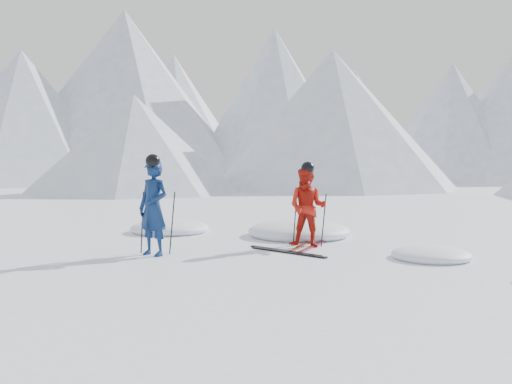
# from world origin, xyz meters

# --- Properties ---
(ground) EXTENTS (160.00, 160.00, 0.00)m
(ground) POSITION_xyz_m (0.00, 0.00, 0.00)
(ground) COLOR white
(ground) RESTS_ON ground
(mountain_range) EXTENTS (106.15, 62.94, 15.53)m
(mountain_range) POSITION_xyz_m (5.71, 35.31, 6.72)
(mountain_range) COLOR #B2BCD1
(mountain_range) RESTS_ON ground
(skier_blue) EXTENTS (0.72, 0.58, 1.70)m
(skier_blue) POSITION_xyz_m (-3.43, -0.69, 0.85)
(skier_blue) COLOR #0C224C
(skier_blue) RESTS_ON ground
(skier_red) EXTENTS (0.82, 0.67, 1.57)m
(skier_red) POSITION_xyz_m (-0.98, 1.06, 0.79)
(skier_red) COLOR #B4190E
(skier_red) RESTS_ON ground
(pole_blue_left) EXTENTS (0.12, 0.08, 1.13)m
(pole_blue_left) POSITION_xyz_m (-3.73, -0.54, 0.57)
(pole_blue_left) COLOR black
(pole_blue_left) RESTS_ON ground
(pole_blue_right) EXTENTS (0.12, 0.07, 1.13)m
(pole_blue_right) POSITION_xyz_m (-3.18, -0.44, 0.57)
(pole_blue_right) COLOR black
(pole_blue_right) RESTS_ON ground
(pole_red_left) EXTENTS (0.11, 0.09, 1.05)m
(pole_red_left) POSITION_xyz_m (-1.28, 1.31, 0.52)
(pole_red_left) COLOR black
(pole_red_left) RESTS_ON ground
(pole_red_right) EXTENTS (0.11, 0.08, 1.05)m
(pole_red_right) POSITION_xyz_m (-0.68, 1.21, 0.52)
(pole_red_right) COLOR black
(pole_red_right) RESTS_ON ground
(ski_worn_left) EXTENTS (0.20, 1.70, 0.03)m
(ski_worn_left) POSITION_xyz_m (-1.10, 1.06, 0.01)
(ski_worn_left) COLOR black
(ski_worn_left) RESTS_ON ground
(ski_worn_right) EXTENTS (0.32, 1.70, 0.03)m
(ski_worn_right) POSITION_xyz_m (-0.86, 1.06, 0.01)
(ski_worn_right) COLOR black
(ski_worn_right) RESTS_ON ground
(ski_loose_a) EXTENTS (1.54, 0.88, 0.03)m
(ski_loose_a) POSITION_xyz_m (-1.27, 0.36, 0.01)
(ski_loose_a) COLOR black
(ski_loose_a) RESTS_ON ground
(ski_loose_b) EXTENTS (1.56, 0.83, 0.03)m
(ski_loose_b) POSITION_xyz_m (-1.17, 0.21, 0.01)
(ski_loose_b) COLOR black
(ski_loose_b) RESTS_ON ground
(snow_lumps) EXTENTS (8.94, 5.59, 0.51)m
(snow_lumps) POSITION_xyz_m (-1.81, 2.06, 0.00)
(snow_lumps) COLOR white
(snow_lumps) RESTS_ON ground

